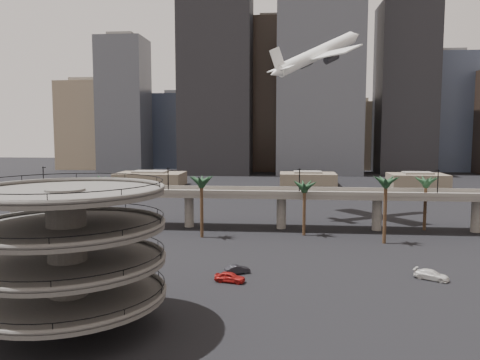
# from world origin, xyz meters

# --- Properties ---
(ground) EXTENTS (700.00, 700.00, 0.00)m
(ground) POSITION_xyz_m (0.00, 0.00, 0.00)
(ground) COLOR black
(ground) RESTS_ON ground
(parking_ramp) EXTENTS (22.20, 22.20, 17.35)m
(parking_ramp) POSITION_xyz_m (-13.00, -4.00, 9.84)
(parking_ramp) COLOR #4E4C49
(parking_ramp) RESTS_ON ground
(overpass) EXTENTS (130.00, 9.30, 14.70)m
(overpass) POSITION_xyz_m (0.00, 55.00, 7.34)
(overpass) COLOR #69645D
(overpass) RESTS_ON ground
(palm_trees) EXTENTS (76.40, 18.40, 14.00)m
(palm_trees) POSITION_xyz_m (11.58, 47.18, 11.30)
(palm_trees) COLOR #4A331F
(palm_trees) RESTS_ON ground
(low_buildings) EXTENTS (135.00, 27.50, 6.80)m
(low_buildings) POSITION_xyz_m (6.89, 142.30, 2.86)
(low_buildings) COLOR #695C4D
(low_buildings) RESTS_ON ground
(skyline) EXTENTS (269.00, 86.00, 118.90)m
(skyline) POSITION_xyz_m (15.11, 217.08, 43.47)
(skyline) COLOR #83705B
(skyline) RESTS_ON ground
(airborne_jet) EXTENTS (26.93, 26.17, 15.96)m
(airborne_jet) POSITION_xyz_m (19.93, 73.25, 43.04)
(airborne_jet) COLOR white
(airborne_jet) RESTS_ON ground
(car_a) EXTENTS (4.91, 2.76, 1.58)m
(car_a) POSITION_xyz_m (3.48, 14.30, 0.79)
(car_a) COLOR #B11B19
(car_a) RESTS_ON ground
(car_b) EXTENTS (4.34, 3.15, 1.36)m
(car_b) POSITION_xyz_m (4.16, 18.65, 0.68)
(car_b) COLOR black
(car_b) RESTS_ON ground
(car_c) EXTENTS (5.49, 4.46, 1.49)m
(car_c) POSITION_xyz_m (34.18, 18.40, 0.75)
(car_c) COLOR silver
(car_c) RESTS_ON ground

